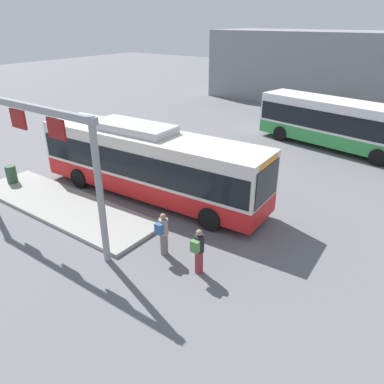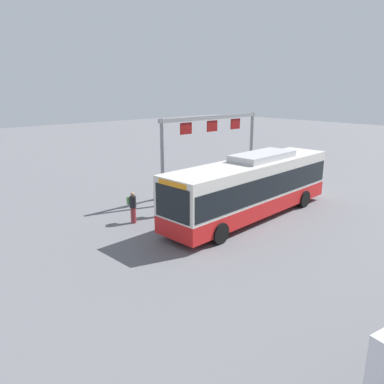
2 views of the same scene
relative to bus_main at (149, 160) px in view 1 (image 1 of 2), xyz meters
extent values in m
plane|color=slate|center=(0.01, 0.00, -1.81)|extent=(120.00, 120.00, 0.00)
cube|color=#9E9E99|center=(-2.49, -3.28, -1.73)|extent=(10.00, 2.80, 0.16)
cube|color=red|center=(0.01, 0.00, -1.04)|extent=(11.80, 3.06, 0.85)
cube|color=silver|center=(0.01, 0.00, 0.34)|extent=(11.80, 3.06, 1.90)
cube|color=black|center=(0.01, 0.00, 0.14)|extent=(11.57, 3.09, 1.20)
cube|color=black|center=(5.87, 0.28, 0.24)|extent=(0.14, 2.12, 1.50)
cube|color=#B7B7BC|center=(-0.87, -0.04, 1.47)|extent=(4.17, 1.94, 0.36)
cube|color=orange|center=(5.80, 0.28, 1.09)|extent=(0.20, 1.75, 0.28)
cylinder|color=black|center=(3.99, 1.39, -1.31)|extent=(1.01, 0.35, 1.00)
cylinder|color=black|center=(4.11, -1.00, -1.31)|extent=(1.01, 0.35, 1.00)
cylinder|color=black|center=(-3.69, 1.02, -1.31)|extent=(1.01, 0.35, 1.00)
cylinder|color=black|center=(-3.58, -1.37, -1.31)|extent=(1.01, 0.35, 1.00)
cube|color=green|center=(5.13, 12.63, -1.04)|extent=(11.03, 4.49, 0.85)
cube|color=white|center=(5.13, 12.63, 0.34)|extent=(11.03, 4.49, 1.90)
cube|color=black|center=(5.13, 12.63, 0.14)|extent=(10.83, 4.49, 1.20)
cylinder|color=black|center=(1.39, 12.13, -1.31)|extent=(1.04, 0.48, 1.00)
cylinder|color=black|center=(1.84, 14.49, -1.31)|extent=(1.04, 0.48, 1.00)
cylinder|color=black|center=(8.02, 10.85, -1.31)|extent=(1.04, 0.48, 1.00)
cylinder|color=maroon|center=(5.35, -3.56, -1.39)|extent=(0.30, 0.30, 0.85)
cylinder|color=black|center=(5.35, -3.56, -0.66)|extent=(0.36, 0.36, 0.60)
sphere|color=#9E755B|center=(5.35, -3.56, -0.25)|extent=(0.22, 0.22, 0.22)
cube|color=#4C8447|center=(5.37, -3.82, -0.63)|extent=(0.29, 0.20, 0.40)
cylinder|color=slate|center=(3.70, -3.41, -1.39)|extent=(0.29, 0.29, 0.85)
cylinder|color=gray|center=(3.70, -3.41, -0.66)|extent=(0.36, 0.36, 0.60)
sphere|color=#9E755B|center=(3.70, -3.41, -0.25)|extent=(0.22, 0.22, 0.22)
cube|color=#335993|center=(3.71, -3.67, -0.63)|extent=(0.29, 0.20, 0.40)
cylinder|color=gray|center=(2.29, -4.89, 0.79)|extent=(0.24, 0.24, 5.20)
cube|color=gray|center=(-1.84, -4.89, 3.24)|extent=(8.66, 0.20, 0.24)
cube|color=maroon|center=(-1.84, -4.89, 2.69)|extent=(0.90, 0.08, 0.70)
cube|color=maroon|center=(0.43, -4.89, 2.69)|extent=(0.90, 0.08, 0.70)
cube|color=gray|center=(2.76, 27.11, 1.56)|extent=(29.51, 8.00, 6.75)
cylinder|color=#2D5133|center=(-6.60, -3.25, -1.20)|extent=(0.52, 0.52, 0.90)
camera|label=1|loc=(11.17, -11.99, 6.03)|focal=34.59mm
camera|label=2|loc=(15.67, 12.21, 5.05)|focal=34.96mm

